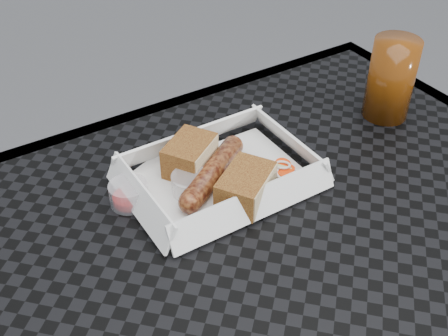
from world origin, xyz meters
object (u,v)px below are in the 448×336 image
object	(u,v)px
drink_glass	(391,79)
bratwurst	(213,172)
patio_table	(320,292)
food_tray	(220,180)

from	to	relation	value
drink_glass	bratwurst	bearing A→B (deg)	-179.75
patio_table	bratwurst	size ratio (longest dim) A/B	5.75
patio_table	food_tray	distance (m)	0.20
bratwurst	food_tray	bearing A→B (deg)	-9.37
bratwurst	drink_glass	xyz separation A→B (m)	(0.32, 0.00, 0.04)
patio_table	bratwurst	xyz separation A→B (m)	(-0.05, 0.18, 0.09)
drink_glass	patio_table	bearing A→B (deg)	-146.43
food_tray	patio_table	bearing A→B (deg)	-77.33
patio_table	food_tray	size ratio (longest dim) A/B	3.64
patio_table	drink_glass	world-z (taller)	drink_glass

